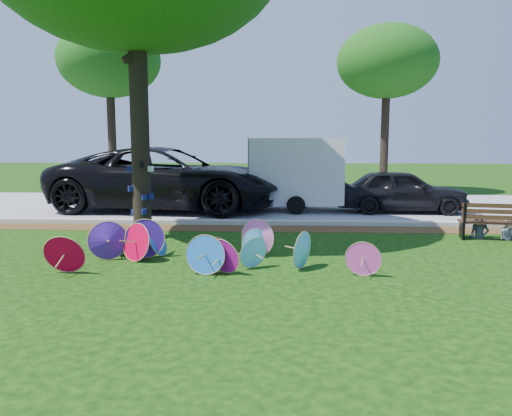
{
  "coord_description": "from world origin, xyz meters",
  "views": [
    {
      "loc": [
        1.05,
        -8.69,
        2.34
      ],
      "look_at": [
        0.5,
        2.0,
        0.9
      ],
      "focal_mm": 35.0,
      "sensor_mm": 36.0,
      "label": 1
    }
  ],
  "objects": [
    {
      "name": "person_left",
      "position": [
        5.82,
        3.38,
        0.6
      ],
      "size": [
        0.49,
        0.38,
        1.19
      ],
      "primitive_type": "imported",
      "rotation": [
        0.0,
        0.0,
        -0.24
      ],
      "color": "#39404D",
      "rests_on": "ground"
    },
    {
      "name": "parasol_pile",
      "position": [
        -0.75,
        0.6,
        0.36
      ],
      "size": [
        5.96,
        2.05,
        0.81
      ],
      "color": "#C40F9C",
      "rests_on": "ground"
    },
    {
      "name": "curb",
      "position": [
        0.0,
        5.2,
        0.06
      ],
      "size": [
        90.0,
        0.3,
        0.12
      ],
      "primitive_type": "cube",
      "color": "#B7B5AD",
      "rests_on": "ground"
    },
    {
      "name": "person_right",
      "position": [
        6.52,
        3.38,
        0.51
      ],
      "size": [
        0.5,
        0.39,
        1.02
      ],
      "primitive_type": "imported",
      "rotation": [
        0.0,
        0.0,
        0.0
      ],
      "color": "silver",
      "rests_on": "ground"
    },
    {
      "name": "black_van",
      "position": [
        -2.84,
        8.01,
        1.07
      ],
      "size": [
        7.98,
        4.21,
        2.14
      ],
      "primitive_type": "imported",
      "rotation": [
        0.0,
        0.0,
        1.48
      ],
      "color": "black",
      "rests_on": "ground"
    },
    {
      "name": "dark_pickup",
      "position": [
        4.99,
        7.86,
        0.71
      ],
      "size": [
        4.22,
        1.8,
        1.42
      ],
      "primitive_type": "imported",
      "rotation": [
        0.0,
        0.0,
        1.54
      ],
      "color": "black",
      "rests_on": "ground"
    },
    {
      "name": "park_bench",
      "position": [
        6.17,
        3.33,
        0.44
      ],
      "size": [
        1.78,
        0.93,
        0.88
      ],
      "primitive_type": null,
      "rotation": [
        0.0,
        0.0,
        -0.18
      ],
      "color": "black",
      "rests_on": "ground"
    },
    {
      "name": "cargo_trailer",
      "position": [
        1.61,
        8.15,
        1.37
      ],
      "size": [
        3.23,
        2.23,
        2.74
      ],
      "primitive_type": "cube",
      "rotation": [
        0.0,
        0.0,
        -0.1
      ],
      "color": "silver",
      "rests_on": "ground"
    },
    {
      "name": "bg_trees",
      "position": [
        4.3,
        13.84,
        5.77
      ],
      "size": [
        24.43,
        5.85,
        7.4
      ],
      "color": "black",
      "rests_on": "ground"
    },
    {
      "name": "ground",
      "position": [
        0.0,
        0.0,
        0.0
      ],
      "size": [
        90.0,
        90.0,
        0.0
      ],
      "primitive_type": "plane",
      "color": "black",
      "rests_on": "ground"
    },
    {
      "name": "mulch_strip",
      "position": [
        0.0,
        4.5,
        0.01
      ],
      "size": [
        90.0,
        1.0,
        0.01
      ],
      "primitive_type": "cube",
      "color": "#472D16",
      "rests_on": "ground"
    },
    {
      "name": "street",
      "position": [
        0.0,
        9.35,
        0.01
      ],
      "size": [
        90.0,
        8.0,
        0.01
      ],
      "primitive_type": "cube",
      "color": "gray",
      "rests_on": "ground"
    }
  ]
}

